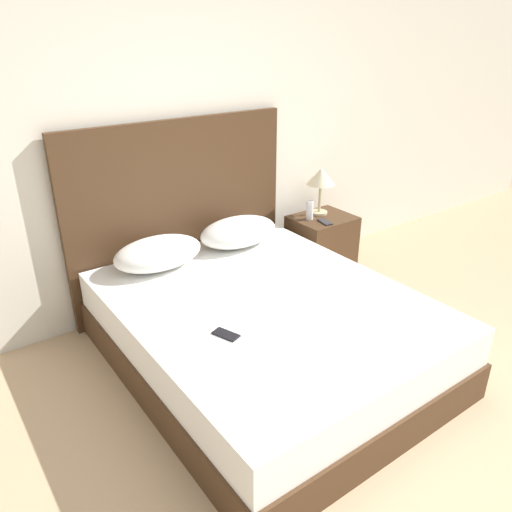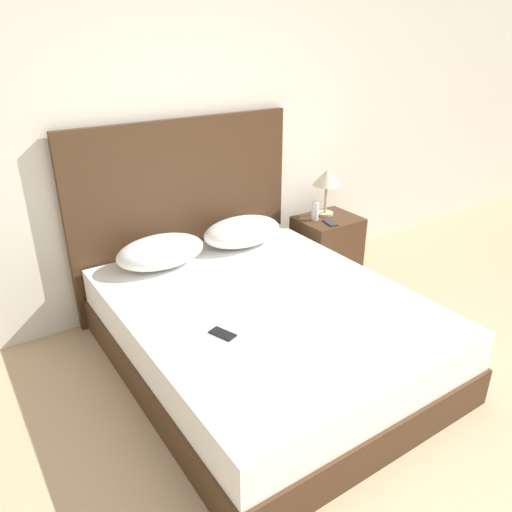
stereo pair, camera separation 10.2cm
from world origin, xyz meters
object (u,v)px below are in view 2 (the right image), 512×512
(phone_on_bed, at_px, (223,334))
(table_lamp, at_px, (327,179))
(nightstand, at_px, (327,246))
(phone_on_nightstand, at_px, (330,223))
(bed, at_px, (265,331))

(phone_on_bed, distance_m, table_lamp, 1.99)
(nightstand, bearing_deg, table_lamp, 69.19)
(phone_on_bed, bearing_deg, phone_on_nightstand, 29.30)
(phone_on_bed, distance_m, phone_on_nightstand, 1.77)
(table_lamp, distance_m, phone_on_nightstand, 0.38)
(phone_on_bed, bearing_deg, table_lamp, 32.66)
(nightstand, bearing_deg, phone_on_bed, -148.98)
(nightstand, distance_m, table_lamp, 0.58)
(phone_on_bed, xyz_separation_m, phone_on_nightstand, (1.54, 0.87, 0.04))
(phone_on_nightstand, bearing_deg, table_lamp, 60.95)
(bed, distance_m, phone_on_bed, 0.53)
(phone_on_bed, xyz_separation_m, table_lamp, (1.65, 1.06, 0.35))
(nightstand, xyz_separation_m, phone_on_nightstand, (-0.07, -0.11, 0.27))
(phone_on_bed, distance_m, nightstand, 1.90)
(bed, height_order, phone_on_bed, phone_on_bed)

